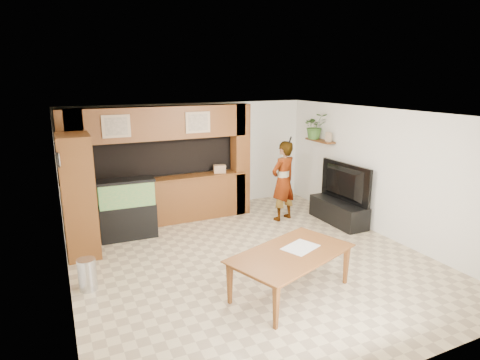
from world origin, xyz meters
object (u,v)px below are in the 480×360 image
dining_table (293,274)px  television (340,183)px  aquarium (128,210)px  person (283,181)px  pantry_cabinet (78,196)px

dining_table → television: bearing=20.5°
television → dining_table: television is taller
aquarium → person: person is taller
person → aquarium: bearing=-22.0°
television → person: bearing=52.6°
aquarium → television: television is taller
pantry_cabinet → television: (5.35, -0.70, -0.19)m
television → pantry_cabinet: bearing=79.5°
dining_table → person: bearing=41.9°
pantry_cabinet → dining_table: size_ratio=1.17×
person → pantry_cabinet: bearing=-15.6°
pantry_cabinet → television: size_ratio=1.49×
pantry_cabinet → aquarium: bearing=23.0°
dining_table → aquarium: bearing=99.5°
pantry_cabinet → dining_table: 4.07m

